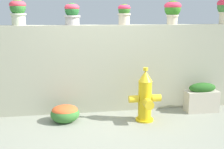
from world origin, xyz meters
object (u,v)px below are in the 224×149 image
object	(u,v)px
potted_plant_2	(72,13)
planter_box	(202,98)
fire_hydrant	(145,97)
potted_plant_3	(124,13)
potted_plant_1	(18,10)
potted_plant_4	(173,10)
flower_bush_left	(65,113)

from	to	relation	value
potted_plant_2	planter_box	xyz separation A→B (m)	(2.21, -0.39, -1.46)
fire_hydrant	potted_plant_3	bearing A→B (deg)	106.67
potted_plant_3	fire_hydrant	bearing A→B (deg)	-73.33
potted_plant_1	potted_plant_4	world-z (taller)	potted_plant_4
potted_plant_1	planter_box	world-z (taller)	potted_plant_1
potted_plant_1	potted_plant_2	world-z (taller)	potted_plant_1
fire_hydrant	flower_bush_left	size ratio (longest dim) A/B	1.90
fire_hydrant	planter_box	bearing A→B (deg)	13.94
potted_plant_2	flower_bush_left	distance (m)	1.65
potted_plant_3	potted_plant_4	xyz separation A→B (m)	(0.88, 0.03, 0.05)
potted_plant_3	fire_hydrant	world-z (taller)	potted_plant_3
flower_bush_left	planter_box	bearing A→B (deg)	2.68
potted_plant_4	flower_bush_left	distance (m)	2.60
fire_hydrant	planter_box	xyz separation A→B (m)	(1.11, 0.28, -0.14)
potted_plant_4	planter_box	world-z (taller)	potted_plant_4
potted_plant_4	fire_hydrant	bearing A→B (deg)	-132.84
potted_plant_3	planter_box	xyz separation A→B (m)	(1.32, -0.43, -1.47)
potted_plant_2	fire_hydrant	distance (m)	1.84
potted_plant_1	potted_plant_3	distance (m)	1.76
potted_plant_1	fire_hydrant	distance (m)	2.50
potted_plant_2	potted_plant_4	xyz separation A→B (m)	(1.78, 0.07, 0.06)
potted_plant_1	potted_plant_3	bearing A→B (deg)	-0.52
fire_hydrant	planter_box	size ratio (longest dim) A/B	1.52
potted_plant_2	potted_plant_3	distance (m)	0.89
potted_plant_2	potted_plant_4	distance (m)	1.78
fire_hydrant	flower_bush_left	bearing A→B (deg)	172.65
potted_plant_2	fire_hydrant	world-z (taller)	potted_plant_2
potted_plant_1	potted_plant_2	distance (m)	0.87
fire_hydrant	planter_box	world-z (taller)	fire_hydrant
potted_plant_1	planter_box	xyz separation A→B (m)	(3.08, -0.44, -1.51)
potted_plant_4	planter_box	xyz separation A→B (m)	(0.44, -0.45, -1.52)
potted_plant_2	fire_hydrant	xyz separation A→B (m)	(1.10, -0.66, -1.32)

